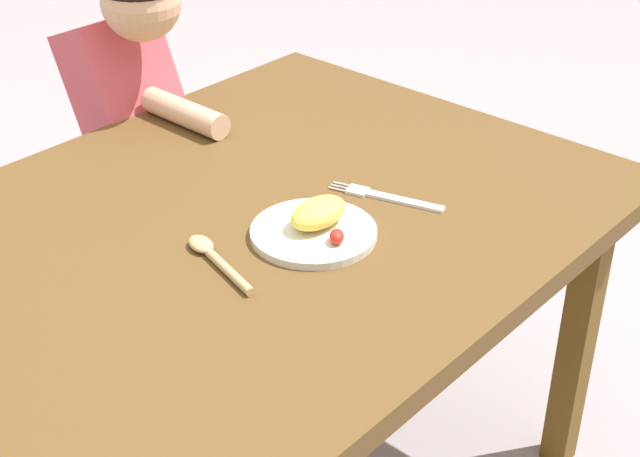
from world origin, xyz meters
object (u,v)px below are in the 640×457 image
Objects in this scene: fork at (388,197)px; plate at (316,226)px; person at (134,164)px; spoon at (214,257)px.

plate is at bearing 69.01° from fork.
plate reaches higher than fork.
person is at bearing -13.65° from fork.
plate is at bearing 78.04° from person.
person is (0.14, 0.67, -0.17)m from plate.
person reaches higher than spoon.
person reaches higher than fork.
spoon is (-0.16, 0.07, -0.01)m from plate.
spoon is 0.19× the size of person.
plate is 0.17m from fork.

